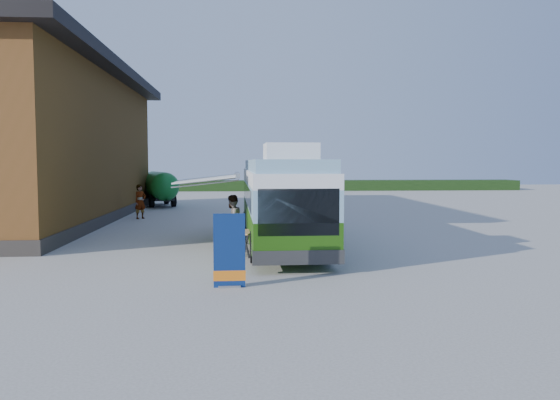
{
  "coord_description": "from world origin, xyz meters",
  "views": [
    {
      "loc": [
        -0.37,
        -16.95,
        2.87
      ],
      "look_at": [
        1.15,
        4.08,
        1.4
      ],
      "focal_mm": 35.0,
      "sensor_mm": 36.0,
      "label": 1
    }
  ],
  "objects": [
    {
      "name": "barn",
      "position": [
        -10.5,
        10.0,
        3.59
      ],
      "size": [
        9.6,
        21.2,
        7.5
      ],
      "color": "brown",
      "rests_on": "ground"
    },
    {
      "name": "hedge",
      "position": [
        8.0,
        38.0,
        0.5
      ],
      "size": [
        40.0,
        3.0,
        1.0
      ],
      "primitive_type": "cube",
      "color": "#264419",
      "rests_on": "ground"
    },
    {
      "name": "slurry_tanker",
      "position": [
        -5.7,
        19.21,
        1.29
      ],
      "size": [
        3.06,
        5.8,
        2.23
      ],
      "rotation": [
        0.0,
        0.0,
        0.33
      ],
      "color": "#167929",
      "rests_on": "ground"
    },
    {
      "name": "picnic_table",
      "position": [
        -0.19,
        -0.27,
        0.55
      ],
      "size": [
        1.63,
        1.55,
        0.74
      ],
      "rotation": [
        0.0,
        0.0,
        -0.37
      ],
      "color": "tan",
      "rests_on": "ground"
    },
    {
      "name": "ground",
      "position": [
        0.0,
        0.0,
        0.0
      ],
      "size": [
        100.0,
        100.0,
        0.0
      ],
      "primitive_type": "plane",
      "color": "#BCB7AD",
      "rests_on": "ground"
    },
    {
      "name": "banner",
      "position": [
        -0.63,
        -4.56,
        0.7
      ],
      "size": [
        0.74,
        0.19,
        1.7
      ],
      "rotation": [
        0.0,
        0.0,
        0.01
      ],
      "color": "navy",
      "rests_on": "ground"
    },
    {
      "name": "bus",
      "position": [
        1.01,
        2.06,
        1.62
      ],
      "size": [
        2.5,
        11.1,
        3.4
      ],
      "rotation": [
        0.0,
        0.0,
        0.01
      ],
      "color": "#2E6010",
      "rests_on": "ground"
    },
    {
      "name": "person_b",
      "position": [
        -0.67,
        1.97,
        0.87
      ],
      "size": [
        1.04,
        1.07,
        1.73
      ],
      "primitive_type": "imported",
      "rotation": [
        0.0,
        0.0,
        -2.24
      ],
      "color": "#999999",
      "rests_on": "ground"
    },
    {
      "name": "person_a",
      "position": [
        -5.43,
        10.96,
        0.87
      ],
      "size": [
        0.74,
        0.74,
        1.74
      ],
      "primitive_type": "imported",
      "rotation": [
        0.0,
        0.0,
        0.78
      ],
      "color": "#999999",
      "rests_on": "ground"
    },
    {
      "name": "awning",
      "position": [
        -1.35,
        2.33,
        2.49
      ],
      "size": [
        2.29,
        3.69,
        0.48
      ],
      "rotation": [
        0.0,
        0.0,
        0.01
      ],
      "color": "white",
      "rests_on": "ground"
    }
  ]
}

